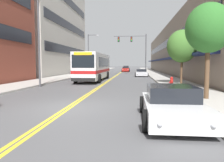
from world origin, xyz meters
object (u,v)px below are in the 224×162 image
car_beige_parked_left_mid (90,72)px  car_red_moving_lead (126,69)px  car_white_parked_right_foreground (172,105)px  car_silver_parked_right_mid (141,73)px  fire_hydrant (172,82)px  city_bus (94,66)px  street_tree_right_near (209,28)px  car_charcoal_moving_second (126,68)px  car_navy_parked_left_near (97,71)px  street_lamp_left_far (90,51)px  street_lamp_left_near (41,28)px  street_tree_right_mid (182,46)px  traffic_signal_mast (136,46)px

car_beige_parked_left_mid → car_red_moving_lead: (5.34, 19.46, 0.02)m
car_beige_parked_left_mid → car_white_parked_right_foreground: bearing=-73.0°
car_silver_parked_right_mid → fire_hydrant: 18.76m
city_bus → street_tree_right_near: 17.02m
car_red_moving_lead → car_charcoal_moving_second: (-0.32, 12.39, 0.01)m
car_charcoal_moving_second → street_tree_right_near: 56.78m
car_navy_parked_left_near → car_charcoal_moving_second: 25.19m
street_lamp_left_far → street_tree_right_near: bearing=-66.4°
street_lamp_left_near → street_tree_right_near: (12.04, -6.47, -1.26)m
car_navy_parked_left_near → fire_hydrant: size_ratio=5.47×
car_charcoal_moving_second → street_tree_right_mid: (6.81, -47.70, 3.02)m
car_charcoal_moving_second → street_lamp_left_near: 50.39m
city_bus → street_tree_right_mid: (9.28, -5.79, 1.85)m
car_beige_parked_left_mid → car_silver_parked_right_mid: (8.64, -0.90, -0.05)m
car_charcoal_moving_second → street_tree_right_near: bearing=-83.6°
street_lamp_left_near → street_lamp_left_far: bearing=89.9°
car_white_parked_right_foreground → car_silver_parked_right_mid: (-0.15, 27.88, -0.03)m
traffic_signal_mast → street_tree_right_mid: bearing=-78.1°
car_white_parked_right_foreground → street_tree_right_mid: 13.63m
car_white_parked_right_foreground → street_lamp_left_far: size_ratio=0.60×
street_tree_right_near → street_tree_right_mid: size_ratio=1.02×
fire_hydrant → car_white_parked_right_foreground: bearing=-99.5°
city_bus → car_white_parked_right_foreground: (6.24, -18.72, -1.23)m
city_bus → car_silver_parked_right_mid: (6.08, 9.16, -1.26)m
car_beige_parked_left_mid → street_tree_right_mid: bearing=-53.3°
car_navy_parked_left_near → street_tree_right_mid: size_ratio=0.98×
car_beige_parked_left_mid → street_lamp_left_near: 18.59m
street_lamp_left_near → car_red_moving_lead: bearing=80.9°
car_red_moving_lead → street_lamp_left_far: size_ratio=0.66×
car_navy_parked_left_near → car_beige_parked_left_mid: size_ratio=1.15×
city_bus → street_tree_right_mid: bearing=-32.0°
car_red_moving_lead → car_navy_parked_left_near: bearing=-113.7°
city_bus → car_red_moving_lead: size_ratio=2.44×
car_navy_parked_left_near → car_white_parked_right_foreground: (8.84, -35.95, 0.01)m
street_tree_right_near → fire_hydrant: bearing=101.9°
traffic_signal_mast → car_beige_parked_left_mid: bearing=-153.6°
street_tree_right_near → car_beige_parked_left_mid: bearing=114.9°
car_beige_parked_left_mid → car_red_moving_lead: car_red_moving_lead is taller
city_bus → fire_hydrant: size_ratio=13.31×
car_navy_parked_left_near → traffic_signal_mast: bearing=-23.5°
car_white_parked_right_foreground → street_lamp_left_near: 15.06m
city_bus → car_beige_parked_left_mid: 10.45m
car_charcoal_moving_second → street_lamp_left_far: (-5.67, -28.82, 3.77)m
traffic_signal_mast → fire_hydrant: 23.99m
city_bus → traffic_signal_mast: 15.19m
street_tree_right_near → fire_hydrant: street_tree_right_near is taller
car_navy_parked_left_near → street_lamp_left_far: (-0.60, -4.14, 3.83)m
car_white_parked_right_foreground → street_tree_right_near: 6.01m
car_silver_parked_right_mid → street_lamp_left_near: street_lamp_left_near is taller
car_charcoal_moving_second → traffic_signal_mast: size_ratio=0.56×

